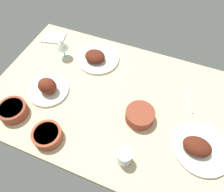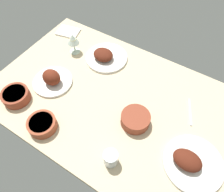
% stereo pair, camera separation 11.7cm
% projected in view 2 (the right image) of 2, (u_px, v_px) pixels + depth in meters
% --- Properties ---
extents(dining_table, '(1.40, 0.90, 0.04)m').
position_uv_depth(dining_table, '(112.00, 100.00, 1.20)').
color(dining_table, '#C6B28E').
rests_on(dining_table, ground).
extents(plate_far_side, '(0.27, 0.27, 0.08)m').
position_uv_depth(plate_far_side, '(105.00, 56.00, 1.34)').
color(plate_far_side, silver).
rests_on(plate_far_side, dining_table).
extents(plate_center_main, '(0.23, 0.23, 0.11)m').
position_uv_depth(plate_center_main, '(52.00, 79.00, 1.22)').
color(plate_center_main, silver).
rests_on(plate_center_main, dining_table).
extents(plate_near_viewer, '(0.28, 0.28, 0.08)m').
position_uv_depth(plate_near_viewer, '(191.00, 162.00, 0.95)').
color(plate_near_viewer, silver).
rests_on(plate_near_viewer, dining_table).
extents(bowl_potatoes, '(0.15, 0.15, 0.06)m').
position_uv_depth(bowl_potatoes, '(16.00, 96.00, 1.15)').
color(bowl_potatoes, brown).
rests_on(bowl_potatoes, dining_table).
extents(bowl_soup, '(0.15, 0.15, 0.05)m').
position_uv_depth(bowl_soup, '(42.00, 124.00, 1.06)').
color(bowl_soup, brown).
rests_on(bowl_soup, dining_table).
extents(bowl_onions, '(0.15, 0.15, 0.06)m').
position_uv_depth(bowl_onions, '(135.00, 119.00, 1.07)').
color(bowl_onions, brown).
rests_on(bowl_onions, dining_table).
extents(wine_glass, '(0.08, 0.08, 0.14)m').
position_uv_depth(wine_glass, '(73.00, 40.00, 1.32)').
color(wine_glass, silver).
rests_on(wine_glass, dining_table).
extents(water_tumbler, '(0.07, 0.07, 0.09)m').
position_uv_depth(water_tumbler, '(111.00, 158.00, 0.94)').
color(water_tumbler, silver).
rests_on(water_tumbler, dining_table).
extents(folded_napkin, '(0.18, 0.15, 0.01)m').
position_uv_depth(folded_napkin, '(68.00, 32.00, 1.51)').
color(folded_napkin, white).
rests_on(folded_napkin, dining_table).
extents(fork_loose, '(0.08, 0.16, 0.01)m').
position_uv_depth(fork_loose, '(190.00, 112.00, 1.13)').
color(fork_loose, silver).
rests_on(fork_loose, dining_table).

